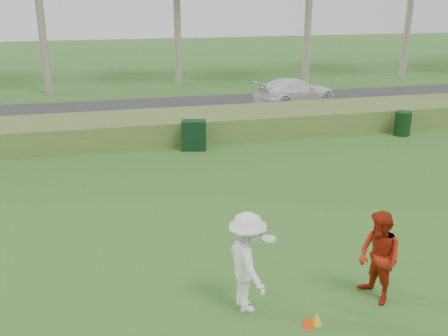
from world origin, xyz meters
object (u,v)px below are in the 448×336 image
object	(u,v)px
utility_cabinet	(194,135)
car_right	(295,91)
player_red	(379,258)
cone_yellow	(317,318)
player_white	(247,262)
cone_orange	(308,321)
trash_bin	(403,123)

from	to	relation	value
utility_cabinet	car_right	bearing A→B (deg)	57.92
player_red	utility_cabinet	world-z (taller)	player_red
cone_yellow	utility_cabinet	world-z (taller)	utility_cabinet
car_right	player_red	bearing A→B (deg)	148.14
player_red	utility_cabinet	bearing A→B (deg)	177.03
player_white	cone_orange	distance (m)	1.49
utility_cabinet	trash_bin	xyz separation A→B (m)	(8.83, -0.05, -0.06)
player_white	cone_yellow	xyz separation A→B (m)	(1.08, -0.78, -0.86)
player_red	utility_cabinet	size ratio (longest dim) A/B	1.61
cone_orange	trash_bin	xyz separation A→B (m)	(8.83, 10.98, 0.38)
cone_orange	trash_bin	distance (m)	14.09
utility_cabinet	car_right	world-z (taller)	car_right
cone_yellow	trash_bin	xyz separation A→B (m)	(8.65, 10.93, 0.39)
player_red	car_right	world-z (taller)	player_red
player_white	car_right	bearing A→B (deg)	-31.16
player_white	player_red	bearing A→B (deg)	-104.55
player_red	utility_cabinet	distance (m)	10.66
player_red	trash_bin	distance (m)	12.75
cone_orange	utility_cabinet	xyz separation A→B (m)	(-0.00, 11.03, 0.44)
cone_yellow	utility_cabinet	bearing A→B (deg)	90.96
player_white	player_red	world-z (taller)	player_white
player_white	cone_yellow	size ratio (longest dim) A/B	8.55
trash_bin	player_red	bearing A→B (deg)	-124.61
trash_bin	utility_cabinet	bearing A→B (deg)	179.68
cone_orange	utility_cabinet	bearing A→B (deg)	90.02
trash_bin	car_right	world-z (taller)	car_right
utility_cabinet	car_right	size ratio (longest dim) A/B	0.25
player_white	car_right	size ratio (longest dim) A/B	0.42
player_red	cone_orange	world-z (taller)	player_red
player_red	trash_bin	size ratio (longest dim) A/B	1.82
player_white	cone_yellow	distance (m)	1.59
utility_cabinet	trash_bin	size ratio (longest dim) A/B	1.13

